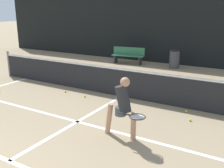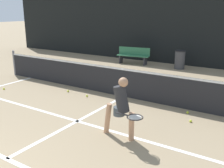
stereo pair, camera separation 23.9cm
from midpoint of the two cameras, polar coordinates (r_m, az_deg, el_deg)
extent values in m
cube|color=white|center=(5.57, -22.70, -15.22)|extent=(11.00, 0.10, 0.01)
cube|color=white|center=(6.84, -8.54, -8.12)|extent=(8.25, 0.10, 0.01)
cube|color=white|center=(6.93, -7.87, -7.75)|extent=(0.10, 4.46, 0.01)
cylinder|color=slate|center=(12.11, -22.07, 4.14)|extent=(0.09, 0.09, 1.07)
cube|color=#232326|center=(8.52, 1.31, 0.31)|extent=(11.00, 0.02, 0.95)
cube|color=white|center=(8.41, 1.33, 3.23)|extent=(11.00, 0.03, 0.06)
cube|color=black|center=(13.84, 14.02, 11.89)|extent=(24.00, 0.06, 3.80)
cylinder|color=tan|center=(5.78, 3.48, -9.16)|extent=(0.12, 0.12, 0.64)
cylinder|color=tan|center=(6.05, -1.78, -7.50)|extent=(0.21, 0.12, 0.74)
cylinder|color=#3F474C|center=(5.81, 0.71, -5.90)|extent=(0.25, 0.25, 0.19)
cylinder|color=#262628|center=(5.68, 1.24, -3.29)|extent=(0.38, 0.26, 0.63)
sphere|color=tan|center=(5.54, 1.63, 0.41)|extent=(0.21, 0.21, 0.21)
cylinder|color=#262628|center=(5.53, 1.41, -6.52)|extent=(0.30, 0.03, 0.03)
torus|color=#262628|center=(5.39, 4.30, -7.15)|extent=(0.34, 0.34, 0.02)
cylinder|color=beige|center=(5.39, 4.30, -7.15)|extent=(0.26, 0.26, 0.01)
sphere|color=#D1E033|center=(7.05, 15.70, -7.53)|extent=(0.07, 0.07, 0.07)
sphere|color=#D1E033|center=(8.64, -6.74, -2.64)|extent=(0.07, 0.07, 0.07)
sphere|color=#D1E033|center=(7.59, 15.00, -5.77)|extent=(0.07, 0.07, 0.07)
sphere|color=#D1E033|center=(10.09, -23.90, -1.20)|extent=(0.07, 0.07, 0.07)
sphere|color=#D1E033|center=(9.22, -10.87, -1.63)|extent=(0.07, 0.07, 0.07)
cube|color=#33724C|center=(13.76, 2.95, 6.18)|extent=(1.73, 0.60, 0.04)
cube|color=#33724C|center=(13.89, 3.21, 7.15)|extent=(1.69, 0.29, 0.42)
cube|color=#333338|center=(14.03, 0.30, 5.48)|extent=(0.06, 0.32, 0.44)
cube|color=#333338|center=(13.59, 5.65, 5.06)|extent=(0.06, 0.32, 0.44)
cylinder|color=#3F3F42|center=(13.06, 12.93, 5.18)|extent=(0.48, 0.48, 0.84)
cylinder|color=black|center=(12.99, 13.05, 7.09)|extent=(0.51, 0.51, 0.04)
cylinder|color=brown|center=(24.51, 12.33, 14.27)|extent=(0.28, 0.28, 4.40)
camera|label=1|loc=(0.12, -91.03, -0.29)|focal=42.00mm
camera|label=2|loc=(0.12, 88.97, 0.29)|focal=42.00mm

